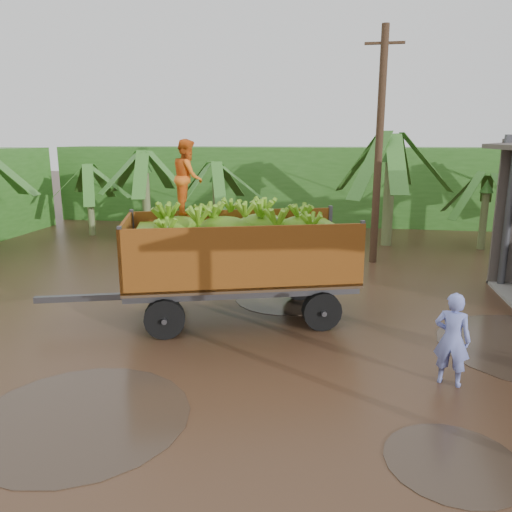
{
  "coord_description": "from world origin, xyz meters",
  "views": [
    {
      "loc": [
        0.77,
        -8.56,
        4.01
      ],
      "look_at": [
        -1.1,
        2.62,
        1.33
      ],
      "focal_mm": 35.0,
      "sensor_mm": 36.0,
      "label": 1
    }
  ],
  "objects": [
    {
      "name": "ground",
      "position": [
        0.0,
        0.0,
        0.0
      ],
      "size": [
        100.0,
        100.0,
        0.0
      ],
      "primitive_type": "plane",
      "color": "black",
      "rests_on": "ground"
    },
    {
      "name": "hedge_north",
      "position": [
        -2.0,
        16.0,
        1.8
      ],
      "size": [
        22.0,
        3.0,
        3.6
      ],
      "primitive_type": "cube",
      "color": "#2D661E",
      "rests_on": "ground"
    },
    {
      "name": "banana_trailer",
      "position": [
        -1.43,
        2.12,
        1.52
      ],
      "size": [
        7.02,
        3.81,
        4.0
      ],
      "rotation": [
        0.0,
        0.0,
        0.31
      ],
      "color": "#9D5716",
      "rests_on": "ground"
    },
    {
      "name": "man_blue",
      "position": [
        2.69,
        -0.48,
        0.8
      ],
      "size": [
        0.68,
        0.56,
        1.59
      ],
      "primitive_type": "imported",
      "rotation": [
        0.0,
        0.0,
        2.78
      ],
      "color": "#7784D9",
      "rests_on": "ground"
    },
    {
      "name": "utility_pole",
      "position": [
        1.95,
        7.97,
        3.74
      ],
      "size": [
        1.2,
        0.24,
        7.37
      ],
      "color": "#47301E",
      "rests_on": "ground"
    },
    {
      "name": "banana_plants",
      "position": [
        -4.43,
        6.9,
        1.87
      ],
      "size": [
        24.03,
        20.16,
        4.38
      ],
      "color": "#2D661E",
      "rests_on": "ground"
    }
  ]
}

